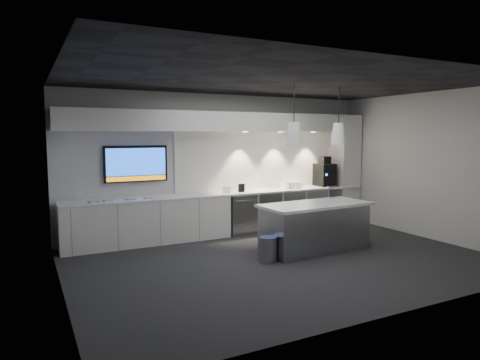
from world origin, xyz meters
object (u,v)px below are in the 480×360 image
wall_tv (136,164)px  coffee_machine (325,174)px  island (315,227)px  bin (268,249)px

wall_tv → coffee_machine: wall_tv is taller
island → bin: size_ratio=5.02×
island → coffee_machine: (1.75, 1.96, 0.75)m
coffee_machine → bin: bearing=-142.0°
island → bin: 1.17m
wall_tv → bin: wall_tv is taller
island → bin: (-1.12, -0.21, -0.23)m
wall_tv → bin: 3.20m
wall_tv → island: (2.73, -2.21, -1.11)m
island → wall_tv: bearing=138.1°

